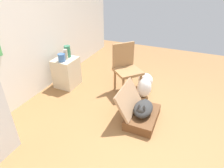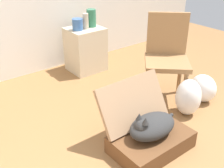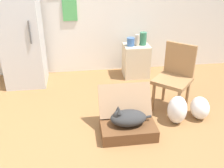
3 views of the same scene
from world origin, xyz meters
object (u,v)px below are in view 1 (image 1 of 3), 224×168
cat (143,109)px  vase_short (67,51)px  plastic_bag_clear (145,80)px  vase_tall (62,58)px  vase_round (66,54)px  side_table (67,72)px  suitcase_base (142,117)px  chair (126,67)px  plastic_bag_white (144,88)px

cat → vase_short: bearing=70.8°
plastic_bag_clear → vase_tall: (-0.67, 1.48, 0.50)m
vase_round → side_table: bearing=90.0°
suitcase_base → chair: size_ratio=0.72×
plastic_bag_white → vase_short: size_ratio=1.71×
vase_short → vase_round: 0.12m
plastic_bag_white → chair: size_ratio=0.42×
vase_tall → plastic_bag_clear: bearing=-65.8°
suitcase_base → plastic_bag_white: size_ratio=1.73×
plastic_bag_clear → chair: size_ratio=0.33×
plastic_bag_white → side_table: size_ratio=0.67×
suitcase_base → vase_tall: 1.85m
plastic_bag_white → side_table: bearing=97.5°
vase_short → plastic_bag_white: bearing=-86.6°
side_table → chair: 1.22m
vase_tall → vase_short: (0.23, 0.02, 0.04)m
side_table → chair: chair is taller
vase_tall → chair: 1.23m
plastic_bag_clear → suitcase_base: bearing=-167.2°
suitcase_base → cat: bearing=178.2°
side_table → vase_round: 0.39m
chair → vase_round: bearing=146.5°
plastic_bag_clear → side_table: size_ratio=0.53×
chair → cat: bearing=-101.4°
plastic_bag_clear → vase_round: (-0.55, 1.46, 0.53)m
suitcase_base → plastic_bag_white: bearing=13.8°
cat → vase_short: (0.60, 1.74, 0.45)m
vase_tall → side_table: bearing=8.5°
side_table → vase_round: vase_round is taller
vase_tall → vase_round: (0.11, -0.02, 0.03)m
plastic_bag_white → chair: 0.51m
cat → side_table: size_ratio=0.89×
vase_round → chair: chair is taller
suitcase_base → vase_tall: bearing=77.9°
cat → chair: chair is taller
plastic_bag_white → vase_tall: 1.65m
plastic_bag_white → vase_tall: (-0.32, 1.55, 0.46)m
cat → plastic_bag_white: (0.70, 0.17, -0.05)m
vase_tall → chair: chair is taller
side_table → plastic_bag_clear: bearing=-69.7°
suitcase_base → plastic_bag_clear: plastic_bag_clear is taller
plastic_bag_white → side_table: side_table is taller
cat → vase_short: vase_short is taller
plastic_bag_clear → vase_round: vase_round is taller
plastic_bag_clear → chair: chair is taller
plastic_bag_white → suitcase_base: bearing=-166.2°
vase_short → chair: bearing=-81.7°
cat → side_table: 1.80m
side_table → vase_short: 0.42m
chair → side_table: bearing=146.1°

